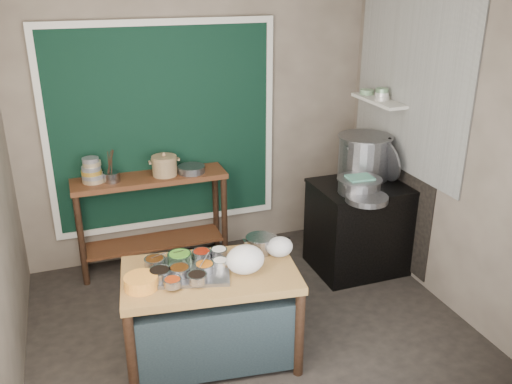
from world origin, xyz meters
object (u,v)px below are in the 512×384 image
object	(u,v)px
saucepan	(260,244)
condiment_tray	(189,271)
prep_table	(212,315)
yellow_basin	(141,282)
utensil_cup	(112,177)
ceramic_crock	(165,167)
back_counter	(153,221)
stock_pot	(364,156)
steamer	(359,185)
stove_block	(360,228)

from	to	relation	value
saucepan	condiment_tray	bearing A→B (deg)	-166.73
prep_table	condiment_tray	world-z (taller)	condiment_tray
condiment_tray	yellow_basin	size ratio (longest dim) A/B	2.49
prep_table	utensil_cup	size ratio (longest dim) A/B	8.10
prep_table	ceramic_crock	bearing A→B (deg)	97.96
back_counter	utensil_cup	size ratio (longest dim) A/B	9.39
utensil_cup	back_counter	bearing A→B (deg)	5.43
prep_table	condiment_tray	bearing A→B (deg)	175.81
stock_pot	steamer	bearing A→B (deg)	-124.56
yellow_basin	steamer	size ratio (longest dim) A/B	0.55
ceramic_crock	back_counter	bearing A→B (deg)	170.20
prep_table	stock_pot	world-z (taller)	stock_pot
yellow_basin	utensil_cup	world-z (taller)	utensil_cup
utensil_cup	prep_table	bearing A→B (deg)	-71.86
utensil_cup	ceramic_crock	bearing A→B (deg)	0.89
saucepan	utensil_cup	distance (m)	1.69
condiment_tray	saucepan	distance (m)	0.61
utensil_cup	stove_block	bearing A→B (deg)	-17.23
steamer	stove_block	bearing A→B (deg)	46.83
stove_block	steamer	world-z (taller)	steamer
utensil_cup	yellow_basin	bearing A→B (deg)	-89.55
ceramic_crock	steamer	xyz separation A→B (m)	(1.61, -0.86, -0.09)
prep_table	yellow_basin	size ratio (longest dim) A/B	5.41
utensil_cup	steamer	distance (m)	2.27
ceramic_crock	steamer	size ratio (longest dim) A/B	0.60
yellow_basin	saucepan	distance (m)	0.96
back_counter	stock_pot	distance (m)	2.16
saucepan	ceramic_crock	world-z (taller)	ceramic_crock
prep_table	utensil_cup	bearing A→B (deg)	115.60
back_counter	yellow_basin	bearing A→B (deg)	-101.56
stove_block	yellow_basin	size ratio (longest dim) A/B	3.90
stove_block	stock_pot	world-z (taller)	stock_pot
condiment_tray	saucepan	world-z (taller)	saucepan
condiment_tray	ceramic_crock	world-z (taller)	ceramic_crock
stock_pot	yellow_basin	bearing A→B (deg)	-154.70
prep_table	condiment_tray	distance (m)	0.42
saucepan	steamer	bearing A→B (deg)	25.25
saucepan	ceramic_crock	size ratio (longest dim) A/B	0.90
condiment_tray	stove_block	bearing A→B (deg)	23.46
yellow_basin	steamer	distance (m)	2.23
steamer	yellow_basin	bearing A→B (deg)	-160.21
back_counter	stove_block	bearing A→B (deg)	-21.02
yellow_basin	stock_pot	distance (m)	2.60
condiment_tray	yellow_basin	xyz separation A→B (m)	(-0.35, -0.09, 0.03)
prep_table	ceramic_crock	distance (m)	1.69
saucepan	steamer	world-z (taller)	steamer
yellow_basin	steamer	bearing A→B (deg)	19.79
yellow_basin	utensil_cup	distance (m)	1.62
condiment_tray	stock_pot	world-z (taller)	stock_pot
stock_pot	utensil_cup	bearing A→B (deg)	167.95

